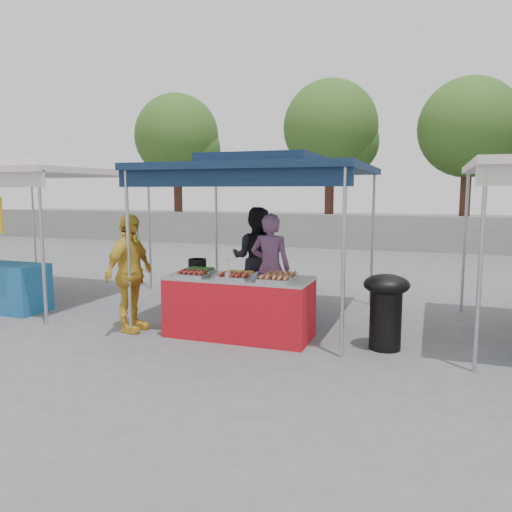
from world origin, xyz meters
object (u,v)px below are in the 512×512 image
(vendor_table, at_px, (239,307))
(customer_person, at_px, (130,273))
(wok_burner, at_px, (386,305))
(cooking_pot, at_px, (197,264))
(helper_man, at_px, (256,258))
(vendor_woman, at_px, (270,268))

(vendor_table, distance_m, customer_person, 1.66)
(wok_burner, bearing_deg, cooking_pot, -172.82)
(vendor_table, bearing_deg, customer_person, -170.30)
(vendor_table, xyz_separation_m, wok_burner, (1.97, 0.11, 0.16))
(vendor_table, relative_size, helper_man, 1.14)
(cooking_pot, bearing_deg, wok_burner, -5.48)
(helper_man, distance_m, customer_person, 2.33)
(vendor_table, height_order, wok_burner, wok_burner)
(cooking_pot, bearing_deg, vendor_table, -24.91)
(helper_man, bearing_deg, customer_person, 51.82)
(helper_man, bearing_deg, vendor_woman, 116.00)
(cooking_pot, distance_m, helper_man, 1.42)
(helper_man, bearing_deg, wok_burner, 138.59)
(vendor_table, height_order, cooking_pot, cooking_pot)
(vendor_table, distance_m, wok_burner, 1.98)
(wok_burner, relative_size, customer_person, 0.58)
(vendor_woman, xyz_separation_m, customer_person, (-1.74, -1.17, 0.01))
(vendor_table, xyz_separation_m, cooking_pot, (-0.82, 0.38, 0.50))
(wok_burner, xyz_separation_m, vendor_woman, (-1.81, 0.79, 0.26))
(wok_burner, bearing_deg, customer_person, -161.15)
(customer_person, bearing_deg, helper_man, -28.61)
(wok_burner, distance_m, customer_person, 3.58)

